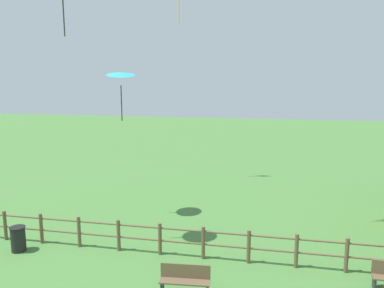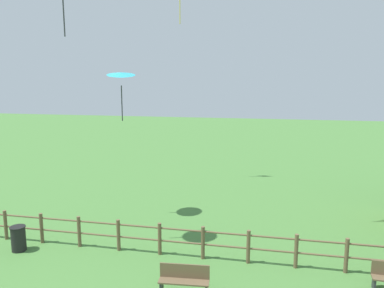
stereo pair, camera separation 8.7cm
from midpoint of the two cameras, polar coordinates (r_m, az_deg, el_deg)
name	(u,v)px [view 1 (the left image)]	position (r m, az deg, el deg)	size (l,w,h in m)	color
wooden_fence	(181,239)	(14.54, -1.81, -14.26)	(21.97, 0.14, 1.25)	brown
park_bench_near_fence	(185,279)	(12.40, -1.30, -19.86)	(1.60, 0.53, 0.92)	brown
trash_bin	(18,239)	(16.51, -25.11, -12.96)	(0.59, 0.59, 0.99)	black
kite_cyan_delta	(121,75)	(18.03, -10.96, 10.35)	(1.73, 1.73, 2.38)	#2DB2C6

